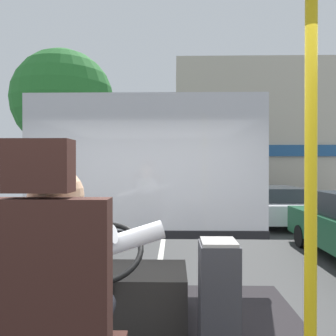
{
  "coord_description": "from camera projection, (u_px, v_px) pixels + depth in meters",
  "views": [
    {
      "loc": [
        0.3,
        -1.77,
        1.99
      ],
      "look_at": [
        0.23,
        1.67,
        1.97
      ],
      "focal_mm": 35.86,
      "sensor_mm": 36.0,
      "label": 1
    }
  ],
  "objects": [
    {
      "name": "steering_console",
      "position": [
        115.0,
        293.0,
        2.58
      ],
      "size": [
        1.1,
        1.01,
        0.82
      ],
      "color": "#282623",
      "rests_on": "bus_floor"
    },
    {
      "name": "bus_driver",
      "position": [
        61.0,
        286.0,
        1.35
      ],
      "size": [
        0.84,
        0.58,
        0.76
      ],
      "color": "black",
      "rests_on": "driver_seat"
    },
    {
      "name": "shop_building",
      "position": [
        285.0,
        133.0,
        20.31
      ],
      "size": [
        13.19,
        5.0,
        7.88
      ],
      "color": "#BCB29E",
      "rests_on": "ground"
    },
    {
      "name": "handrail_pole",
      "position": [
        311.0,
        214.0,
        1.22
      ],
      "size": [
        0.04,
        0.04,
        2.06
      ],
      "color": "gold",
      "rests_on": "bus_floor"
    },
    {
      "name": "parked_car_black",
      "position": [
        242.0,
        188.0,
        18.16
      ],
      "size": [
        1.8,
        4.4,
        1.46
      ],
      "color": "black",
      "rests_on": "ground"
    },
    {
      "name": "ground",
      "position": [
        165.0,
        229.0,
        10.59
      ],
      "size": [
        18.0,
        44.0,
        0.06
      ],
      "color": "#383838"
    },
    {
      "name": "parked_car_silver",
      "position": [
        231.0,
        185.0,
        22.61
      ],
      "size": [
        2.01,
        4.34,
        1.36
      ],
      "color": "silver",
      "rests_on": "ground"
    },
    {
      "name": "fare_box",
      "position": [
        219.0,
        297.0,
        2.15
      ],
      "size": [
        0.25,
        0.27,
        0.73
      ],
      "color": "#333338",
      "rests_on": "bus_floor"
    },
    {
      "name": "windshield_panel",
      "position": [
        145.0,
        182.0,
        3.4
      ],
      "size": [
        2.5,
        0.08,
        1.48
      ],
      "color": "silver"
    },
    {
      "name": "parked_car_white",
      "position": [
        272.0,
        204.0,
        11.7
      ],
      "size": [
        1.97,
        4.3,
        1.26
      ],
      "color": "silver",
      "rests_on": "ground"
    },
    {
      "name": "street_tree",
      "position": [
        63.0,
        101.0,
        10.53
      ],
      "size": [
        3.15,
        3.15,
        5.61
      ],
      "color": "#4C3828",
      "rests_on": "ground"
    }
  ]
}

